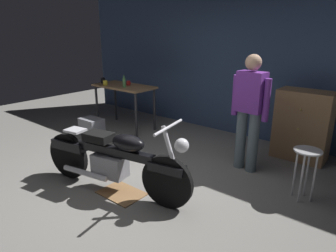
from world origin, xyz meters
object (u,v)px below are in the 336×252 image
shop_stool (306,161)px  wooden_dresser (302,125)px  motorcycle (114,158)px  mug_yellow_tall (105,83)px  person_standing (250,108)px  storage_bin (92,127)px  mug_red_diner (128,83)px  bottle (124,82)px  mug_black_matte (103,80)px

shop_stool → wooden_dresser: bearing=108.3°
motorcycle → mug_yellow_tall: bearing=131.4°
person_standing → wooden_dresser: bearing=-113.1°
person_standing → shop_stool: size_ratio=2.61×
motorcycle → storage_bin: 2.30m
motorcycle → storage_bin: size_ratio=4.92×
motorcycle → mug_red_diner: bearing=121.4°
motorcycle → shop_stool: size_ratio=3.38×
motorcycle → bottle: 2.48m
motorcycle → shop_stool: (1.91, 1.33, 0.05)m
mug_yellow_tall → mug_black_matte: size_ratio=0.96×
person_standing → mug_black_matte: bearing=2.7°
mug_red_diner → mug_yellow_tall: bearing=-138.5°
person_standing → bottle: (-2.67, 0.10, 0.07)m
motorcycle → person_standing: 1.99m
shop_stool → bottle: bearing=173.2°
storage_bin → mug_yellow_tall: size_ratio=3.66×
mug_yellow_tall → bottle: (0.47, 0.09, 0.05)m
wooden_dresser → bottle: (-3.16, -0.82, 0.45)m
mug_black_matte → bottle: size_ratio=0.52×
mug_yellow_tall → bottle: bottle is taller
bottle → mug_black_matte: bearing=175.7°
mug_red_diner → motorcycle: bearing=-47.9°
storage_bin → mug_black_matte: size_ratio=3.51×
shop_stool → mug_yellow_tall: bearing=175.3°
wooden_dresser → mug_black_matte: bearing=-168.8°
motorcycle → mug_red_diner: (-1.78, 1.97, 0.49)m
person_standing → bottle: bearing=3.2°
motorcycle → wooden_dresser: 2.97m
mug_yellow_tall → person_standing: bearing=-0.2°
mug_red_diner → mug_black_matte: mug_black_matte is taller
wooden_dresser → mug_black_matte: wooden_dresser is taller
motorcycle → person_standing: (1.00, 1.65, 0.48)m
shop_stool → bottle: bottle is taller
person_standing → mug_black_matte: person_standing is taller
mug_yellow_tall → storage_bin: bearing=-73.7°
shop_stool → mug_black_matte: size_ratio=5.11×
person_standing → storage_bin: size_ratio=3.80×
wooden_dresser → mug_black_matte: size_ratio=8.78×
storage_bin → wooden_dresser: bearing=22.3°
storage_bin → mug_red_diner: (0.20, 0.83, 0.77)m
mug_black_matte → wooden_dresser: bearing=11.2°
wooden_dresser → storage_bin: 3.78m
mug_red_diner → mug_black_matte: 0.62m
mug_yellow_tall → bottle: size_ratio=0.50×
motorcycle → wooden_dresser: size_ratio=1.97×
mug_black_matte → mug_yellow_tall: bearing=-29.9°
mug_black_matte → storage_bin: bearing=-58.8°
wooden_dresser → storage_bin: bearing=-157.7°
shop_stool → mug_yellow_tall: 4.08m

